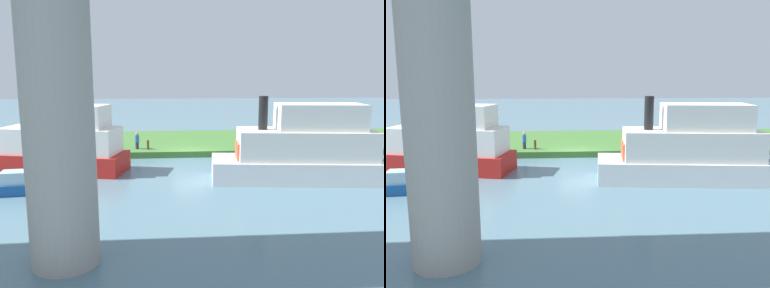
# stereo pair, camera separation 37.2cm
# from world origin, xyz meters

# --- Properties ---
(ground_plane) EXTENTS (160.00, 160.00, 0.00)m
(ground_plane) POSITION_xyz_m (0.00, 0.00, 0.00)
(ground_plane) COLOR slate
(grassy_bank) EXTENTS (80.00, 12.00, 0.50)m
(grassy_bank) POSITION_xyz_m (0.00, -6.00, 0.25)
(grassy_bank) COLOR #427533
(grassy_bank) RESTS_ON ground
(bridge_pylon) EXTENTS (2.34, 2.34, 10.96)m
(bridge_pylon) POSITION_xyz_m (5.66, 17.40, 5.48)
(bridge_pylon) COLOR #9E998E
(bridge_pylon) RESTS_ON ground
(person_on_bank) EXTENTS (0.37, 0.37, 1.39)m
(person_on_bank) POSITION_xyz_m (4.22, -1.52, 1.20)
(person_on_bank) COLOR #2D334C
(person_on_bank) RESTS_ON grassy_bank
(mooring_post) EXTENTS (0.20, 0.20, 0.76)m
(mooring_post) POSITION_xyz_m (3.32, -1.24, 0.88)
(mooring_post) COLOR brown
(mooring_post) RESTS_ON grassy_bank
(skiff_small) EXTENTS (10.28, 5.41, 5.00)m
(skiff_small) POSITION_xyz_m (9.23, 3.65, 1.85)
(skiff_small) COLOR red
(skiff_small) RESTS_ON ground
(houseboat_blue) EXTENTS (5.12, 1.89, 1.70)m
(houseboat_blue) POSITION_xyz_m (-11.72, 1.57, 0.61)
(houseboat_blue) COLOR #1E232D
(houseboat_blue) RESTS_ON ground
(pontoon_yellow) EXTENTS (3.96, 1.73, 1.28)m
(pontoon_yellow) POSITION_xyz_m (10.03, 8.75, 0.46)
(pontoon_yellow) COLOR #195199
(pontoon_yellow) RESTS_ON ground
(riverboat_paddlewheel) EXTENTS (10.64, 4.58, 5.27)m
(riverboat_paddlewheel) POSITION_xyz_m (-6.45, 7.31, 1.95)
(riverboat_paddlewheel) COLOR white
(riverboat_paddlewheel) RESTS_ON ground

